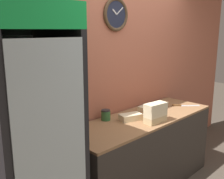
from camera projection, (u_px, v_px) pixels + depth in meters
The scene contains 10 objects.
wall_back at pixel (120, 72), 3.17m from camera, with size 5.20×0.09×2.70m.
prep_counter at pixel (142, 152), 3.11m from camera, with size 1.96×0.65×0.88m.
beverage_cooler at pixel (24, 131), 1.99m from camera, with size 0.63×0.72×2.04m.
sandwich_stack_bottom at pixel (155, 119), 2.83m from camera, with size 0.27×0.13×0.07m.
sandwich_stack_middle at pixel (155, 113), 2.82m from camera, with size 0.27×0.13×0.07m.
sandwich_stack_top at pixel (156, 106), 2.80m from camera, with size 0.27×0.14×0.07m.
sandwich_flat_left at pixel (147, 108), 3.28m from camera, with size 0.28×0.14×0.06m.
sandwich_flat_right at pixel (131, 117), 2.91m from camera, with size 0.27×0.20×0.07m.
chefs_knife at pixel (182, 105), 3.46m from camera, with size 0.30×0.27×0.02m.
condiment_jar at pixel (106, 115), 2.91m from camera, with size 0.10×0.10×0.12m.
Camera 1 is at (-2.26, -0.92, 1.85)m, focal length 42.00 mm.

